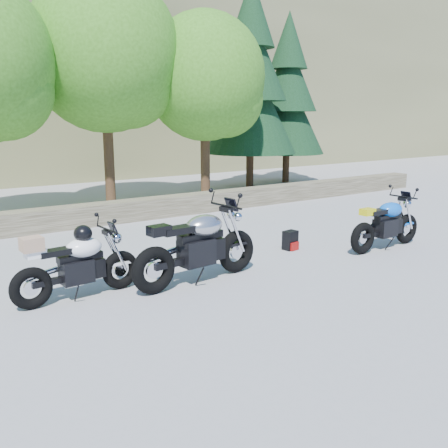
{
  "coord_description": "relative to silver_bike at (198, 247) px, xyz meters",
  "views": [
    {
      "loc": [
        -4.42,
        -5.79,
        2.54
      ],
      "look_at": [
        0.2,
        1.0,
        0.75
      ],
      "focal_mm": 40.0,
      "sensor_mm": 36.0,
      "label": 1
    }
  ],
  "objects": [
    {
      "name": "stone_wall",
      "position": [
        0.58,
        4.94,
        -0.31
      ],
      "size": [
        22.0,
        0.55,
        0.5
      ],
      "primitive_type": "cube",
      "color": "#494131",
      "rests_on": "ground"
    },
    {
      "name": "white_bike",
      "position": [
        -1.78,
        0.35,
        -0.05
      ],
      "size": [
        1.9,
        0.6,
        1.05
      ],
      "rotation": [
        0.0,
        0.0,
        0.08
      ],
      "color": "black",
      "rests_on": "ground"
    },
    {
      "name": "conifer_far",
      "position": [
        8.98,
        8.24,
        2.71
      ],
      "size": [
        2.82,
        2.82,
        6.27
      ],
      "color": "#382314",
      "rests_on": "ground"
    },
    {
      "name": "backpack",
      "position": [
        2.47,
        0.64,
        -0.39
      ],
      "size": [
        0.3,
        0.27,
        0.37
      ],
      "rotation": [
        0.0,
        0.0,
        0.15
      ],
      "color": "black",
      "rests_on": "ground"
    },
    {
      "name": "conifer_near",
      "position": [
        6.78,
        7.64,
        3.12
      ],
      "size": [
        3.17,
        3.17,
        7.06
      ],
      "color": "#382314",
      "rests_on": "ground"
    },
    {
      "name": "blue_bike",
      "position": [
        4.06,
        -0.33,
        -0.08
      ],
      "size": [
        1.97,
        0.62,
        0.99
      ],
      "rotation": [
        0.0,
        0.0,
        0.03
      ],
      "color": "black",
      "rests_on": "ground"
    },
    {
      "name": "tree_decid_right",
      "position": [
        4.28,
        6.37,
        2.94
      ],
      "size": [
        3.54,
        3.54,
        5.41
      ],
      "color": "#382314",
      "rests_on": "ground"
    },
    {
      "name": "silver_bike",
      "position": [
        0.0,
        0.0,
        0.0
      ],
      "size": [
        2.31,
        0.73,
        1.16
      ],
      "rotation": [
        0.0,
        0.0,
        0.1
      ],
      "color": "black",
      "rests_on": "ground"
    },
    {
      "name": "tree_decid_mid",
      "position": [
        1.48,
        6.97,
        3.48
      ],
      "size": [
        4.08,
        4.08,
        6.24
      ],
      "color": "#382314",
      "rests_on": "ground"
    },
    {
      "name": "ground",
      "position": [
        0.58,
        -0.56,
        -0.56
      ],
      "size": [
        90.0,
        90.0,
        0.0
      ],
      "primitive_type": "plane",
      "color": "#95949A",
      "rests_on": "ground"
    },
    {
      "name": "hillside",
      "position": [
        3.58,
        27.44,
        6.94
      ],
      "size": [
        80.0,
        30.0,
        15.0
      ],
      "primitive_type": "cube",
      "color": "brown",
      "rests_on": "ground"
    }
  ]
}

